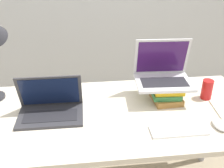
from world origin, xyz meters
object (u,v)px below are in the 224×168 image
Objects in this scene: book_stack at (165,91)px; wireless_keyboard at (179,130)px; soda_can at (207,89)px; mouse at (220,124)px; laptop_on_books at (163,74)px; laptop_left at (50,108)px.

book_stack is 0.81× the size of wireless_keyboard.
wireless_keyboard is at bearing -132.65° from soda_can.
wireless_keyboard is 0.22m from mouse.
laptop_on_books is at bearing 122.03° from book_stack.
laptop_on_books is at bearing 168.85° from soda_can.
laptop_left is at bearing -175.45° from soda_can.
mouse is 0.30m from soda_can.
laptop_left is 1.50× the size of book_stack.
laptop_left is 2.91× the size of soda_can.
mouse reaches higher than wireless_keyboard.
laptop_on_books is (-0.02, 0.03, 0.10)m from book_stack.
laptop_left is at bearing 166.33° from mouse.
laptop_left reaches higher than wireless_keyboard.
laptop_on_books is 1.18× the size of wireless_keyboard.
wireless_keyboard is (-0.02, -0.33, -0.05)m from book_stack.
soda_can is at bearing 47.35° from wireless_keyboard.
wireless_keyboard is at bearing -18.97° from laptop_left.
book_stack reaches higher than wireless_keyboard.
wireless_keyboard is 0.41m from soda_can.
laptop_on_books reaches higher than mouse.
laptop_left is 3.12× the size of mouse.
laptop_on_books is at bearing 122.25° from mouse.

